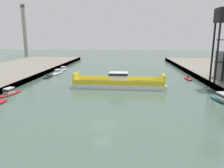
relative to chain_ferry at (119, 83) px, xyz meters
name	(u,v)px	position (x,y,z in m)	size (l,w,h in m)	color
ground_plane	(102,125)	(-1.17, -23.31, -1.10)	(400.00, 400.00, 0.00)	#4C6656
chain_ferry	(119,83)	(0.00, 0.00, 0.00)	(22.47, 6.69, 3.64)	silver
moored_boat_near_right	(188,78)	(19.74, 11.78, -0.85)	(1.98, 5.72, 0.97)	red
moored_boat_mid_left	(223,98)	(20.19, -10.53, -0.46)	(3.54, 7.65, 1.71)	#237075
moored_boat_mid_right	(63,69)	(-22.07, 26.98, -0.61)	(2.93, 7.00, 1.31)	white
moored_boat_far_left	(58,72)	(-21.70, 19.22, -0.62)	(2.40, 7.82, 1.29)	white
moored_boat_upstream_a	(48,77)	(-22.01, 11.56, -0.86)	(1.91, 6.37, 0.95)	black
moored_boat_upstream_b	(10,92)	(-22.61, -8.89, -0.51)	(2.59, 6.40, 1.53)	red
crane_tower	(224,23)	(23.83, 1.09, 13.91)	(3.65, 3.65, 16.98)	black
smokestack_distant_b	(24,29)	(-65.83, 87.37, 16.36)	(2.60, 2.60, 32.87)	#9E998E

